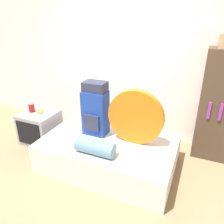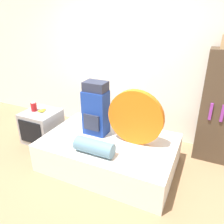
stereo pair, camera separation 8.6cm
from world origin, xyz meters
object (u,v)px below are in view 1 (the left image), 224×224
(tent_bag, at_px, (135,117))
(canister, at_px, (32,108))
(sleeping_roll, at_px, (95,147))
(backpack, at_px, (95,109))
(television, at_px, (40,127))

(tent_bag, relative_size, canister, 4.85)
(canister, bearing_deg, sleeping_roll, -19.39)
(backpack, relative_size, television, 1.38)
(tent_bag, height_order, sleeping_roll, tent_bag)
(sleeping_roll, xyz_separation_m, canister, (-1.51, 0.53, 0.10))
(backpack, relative_size, sleeping_roll, 1.52)
(backpack, xyz_separation_m, sleeping_roll, (0.25, -0.50, -0.29))
(backpack, xyz_separation_m, canister, (-1.27, 0.03, -0.19))
(backpack, height_order, tent_bag, backpack)
(backpack, distance_m, canister, 1.28)
(television, distance_m, canister, 0.38)
(backpack, distance_m, sleeping_roll, 0.63)
(tent_bag, distance_m, canister, 1.91)
(tent_bag, distance_m, television, 1.85)
(canister, bearing_deg, television, 0.29)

